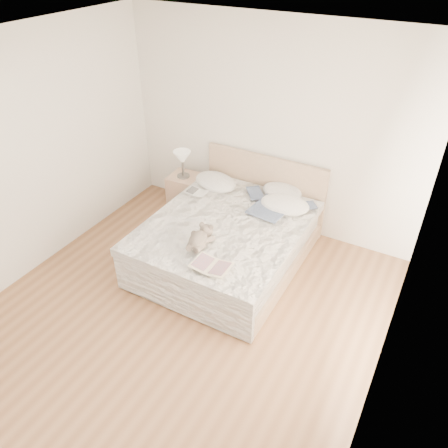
% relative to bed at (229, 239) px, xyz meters
% --- Properties ---
extents(floor, '(4.00, 4.50, 0.00)m').
position_rel_bed_xyz_m(floor, '(0.00, -1.19, -0.31)').
color(floor, brown).
rests_on(floor, ground).
extents(ceiling, '(4.00, 4.50, 0.00)m').
position_rel_bed_xyz_m(ceiling, '(0.00, -1.19, 2.39)').
color(ceiling, white).
rests_on(ceiling, ground).
extents(wall_back, '(4.00, 0.02, 2.70)m').
position_rel_bed_xyz_m(wall_back, '(0.00, 1.06, 1.04)').
color(wall_back, white).
rests_on(wall_back, ground).
extents(wall_left, '(0.02, 4.50, 2.70)m').
position_rel_bed_xyz_m(wall_left, '(-2.00, -1.19, 1.04)').
color(wall_left, white).
rests_on(wall_left, ground).
extents(wall_right, '(0.02, 4.50, 2.70)m').
position_rel_bed_xyz_m(wall_right, '(2.00, -1.19, 1.04)').
color(wall_right, white).
rests_on(wall_right, ground).
extents(window, '(0.02, 1.30, 1.10)m').
position_rel_bed_xyz_m(window, '(1.99, -0.89, 1.14)').
color(window, white).
rests_on(window, wall_right).
extents(bed, '(1.72, 2.14, 1.00)m').
position_rel_bed_xyz_m(bed, '(0.00, 0.00, 0.00)').
color(bed, tan).
rests_on(bed, floor).
extents(nightstand, '(0.47, 0.43, 0.56)m').
position_rel_bed_xyz_m(nightstand, '(-1.08, 0.70, -0.03)').
color(nightstand, tan).
rests_on(nightstand, floor).
extents(table_lamp, '(0.30, 0.30, 0.38)m').
position_rel_bed_xyz_m(table_lamp, '(-1.10, 0.68, 0.53)').
color(table_lamp, '#46423C').
rests_on(table_lamp, nightstand).
extents(pillow_left, '(0.72, 0.59, 0.19)m').
position_rel_bed_xyz_m(pillow_left, '(-0.56, 0.65, 0.33)').
color(pillow_left, silver).
rests_on(pillow_left, bed).
extents(pillow_middle, '(0.55, 0.40, 0.16)m').
position_rel_bed_xyz_m(pillow_middle, '(0.31, 0.85, 0.33)').
color(pillow_middle, silver).
rests_on(pillow_middle, bed).
extents(pillow_right, '(0.64, 0.48, 0.18)m').
position_rel_bed_xyz_m(pillow_right, '(0.47, 0.57, 0.33)').
color(pillow_right, white).
rests_on(pillow_right, bed).
extents(blouse, '(0.71, 0.75, 0.03)m').
position_rel_bed_xyz_m(blouse, '(0.34, 0.46, 0.32)').
color(blouse, '#3B4966').
rests_on(blouse, bed).
extents(photo_book, '(0.28, 0.20, 0.02)m').
position_rel_bed_xyz_m(photo_book, '(-0.64, 0.30, 0.32)').
color(photo_book, white).
rests_on(photo_book, bed).
extents(childrens_book, '(0.41, 0.28, 0.03)m').
position_rel_bed_xyz_m(childrens_book, '(0.27, -0.87, 0.32)').
color(childrens_book, '#F8ECC6').
rests_on(childrens_book, bed).
extents(teddy_bear, '(0.28, 0.37, 0.18)m').
position_rel_bed_xyz_m(teddy_bear, '(-0.02, -0.65, 0.34)').
color(teddy_bear, '#63564C').
rests_on(teddy_bear, bed).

